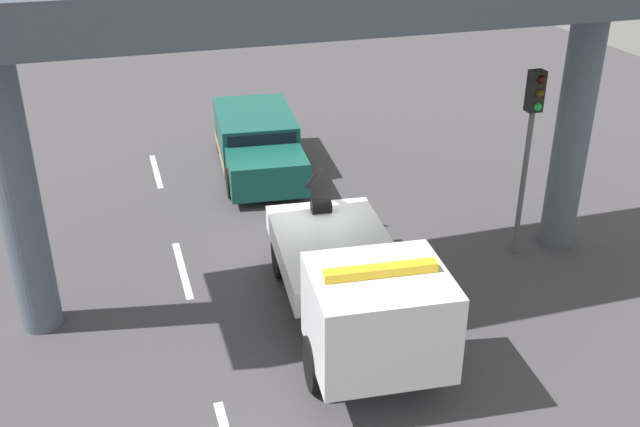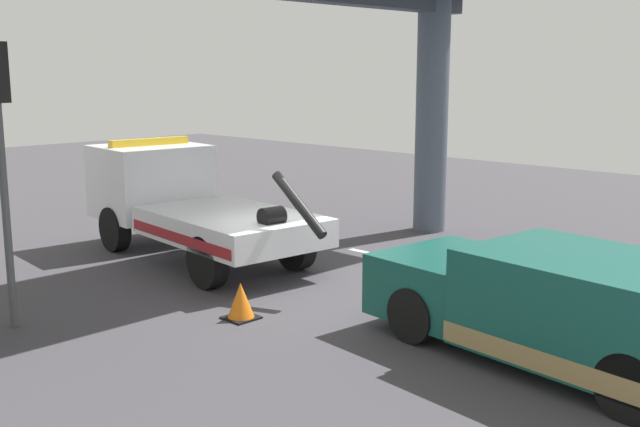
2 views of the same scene
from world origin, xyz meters
TOP-DOWN VIEW (x-y plane):
  - ground_plane at (0.00, 0.00)m, footprint 60.00×40.00m
  - lane_stripe_mid at (0.00, -2.97)m, footprint 2.60×0.16m
  - lane_stripe_east at (6.00, -2.97)m, footprint 2.60×0.16m
  - tow_truck_white at (3.67, -0.07)m, footprint 7.33×2.91m
  - towed_van_green at (-5.34, 0.01)m, footprint 5.37×2.62m
  - traffic_cone_orange at (-0.73, 1.91)m, footprint 0.51×0.51m

SIDE VIEW (x-z plane):
  - ground_plane at x=0.00m, z-range -0.10..0.00m
  - lane_stripe_mid at x=0.00m, z-range 0.00..0.01m
  - lane_stripe_east at x=6.00m, z-range 0.00..0.01m
  - traffic_cone_orange at x=-0.73m, z-range -0.02..0.59m
  - towed_van_green at x=-5.34m, z-range -0.01..1.57m
  - tow_truck_white at x=3.67m, z-range -0.03..2.43m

